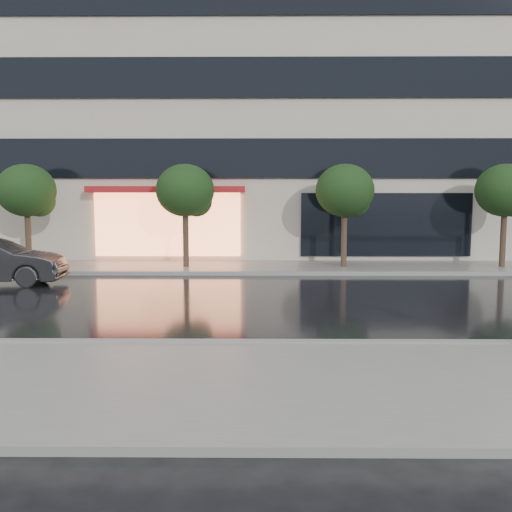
{
  "coord_description": "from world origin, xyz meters",
  "views": [
    {
      "loc": [
        -0.14,
        -11.52,
        2.93
      ],
      "look_at": [
        -0.26,
        2.11,
        1.4
      ],
      "focal_mm": 40.0,
      "sensor_mm": 36.0,
      "label": 1
    }
  ],
  "objects": [
    {
      "name": "curb_near",
      "position": [
        0.0,
        -1.0,
        0.07
      ],
      "size": [
        60.0,
        0.25,
        0.14
      ],
      "primitive_type": "cube",
      "color": "gray",
      "rests_on": "ground"
    },
    {
      "name": "sidewalk_near",
      "position": [
        0.0,
        -3.25,
        0.06
      ],
      "size": [
        60.0,
        4.5,
        0.12
      ],
      "primitive_type": "cube",
      "color": "slate",
      "rests_on": "ground"
    },
    {
      "name": "office_building",
      "position": [
        -0.0,
        17.97,
        9.0
      ],
      "size": [
        30.0,
        12.76,
        18.0
      ],
      "color": "#B8AE9C",
      "rests_on": "ground"
    },
    {
      "name": "tree_mid_west",
      "position": [
        -2.94,
        10.03,
        2.92
      ],
      "size": [
        2.2,
        2.2,
        3.99
      ],
      "color": "#33261C",
      "rests_on": "ground"
    },
    {
      "name": "ground",
      "position": [
        0.0,
        0.0,
        0.0
      ],
      "size": [
        120.0,
        120.0,
        0.0
      ],
      "primitive_type": "plane",
      "color": "black",
      "rests_on": "ground"
    },
    {
      "name": "tree_far_west",
      "position": [
        -8.94,
        10.03,
        2.92
      ],
      "size": [
        2.2,
        2.2,
        3.99
      ],
      "color": "#33261C",
      "rests_on": "ground"
    },
    {
      "name": "sidewalk_far",
      "position": [
        0.0,
        10.25,
        0.06
      ],
      "size": [
        60.0,
        3.5,
        0.12
      ],
      "primitive_type": "cube",
      "color": "slate",
      "rests_on": "ground"
    },
    {
      "name": "tree_mid_east",
      "position": [
        3.06,
        10.03,
        2.92
      ],
      "size": [
        2.2,
        2.2,
        3.99
      ],
      "color": "#33261C",
      "rests_on": "ground"
    },
    {
      "name": "tree_far_east",
      "position": [
        9.06,
        10.03,
        2.92
      ],
      "size": [
        2.2,
        2.2,
        3.99
      ],
      "color": "#33261C",
      "rests_on": "ground"
    },
    {
      "name": "curb_far",
      "position": [
        0.0,
        8.5,
        0.07
      ],
      "size": [
        60.0,
        0.25,
        0.14
      ],
      "primitive_type": "cube",
      "color": "gray",
      "rests_on": "ground"
    }
  ]
}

